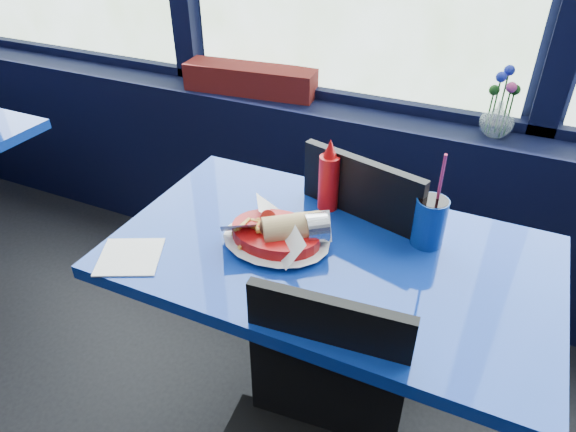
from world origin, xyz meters
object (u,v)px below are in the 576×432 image
(chair_near_back, at_px, (356,246))
(planter_box, at_px, (250,79))
(near_table, at_px, (328,300))
(flower_vase, at_px, (498,115))
(ketchup_bottle, at_px, (329,179))
(food_basket, at_px, (278,233))
(soda_cup, at_px, (430,221))

(chair_near_back, distance_m, planter_box, 0.94)
(near_table, relative_size, planter_box, 2.05)
(chair_near_back, bearing_deg, near_table, 108.48)
(chair_near_back, relative_size, flower_vase, 3.64)
(near_table, relative_size, ketchup_bottle, 5.15)
(planter_box, height_order, ketchup_bottle, ketchup_bottle)
(planter_box, relative_size, food_basket, 1.92)
(ketchup_bottle, xyz_separation_m, soda_cup, (0.32, -0.06, -0.03))
(planter_box, relative_size, soda_cup, 1.97)
(chair_near_back, height_order, planter_box, chair_near_back)
(food_basket, bearing_deg, near_table, -0.08)
(chair_near_back, relative_size, food_basket, 3.07)
(near_table, xyz_separation_m, food_basket, (-0.14, -0.03, 0.22))
(chair_near_back, relative_size, ketchup_bottle, 4.02)
(flower_vase, bearing_deg, planter_box, 179.23)
(flower_vase, bearing_deg, chair_near_back, -122.60)
(planter_box, xyz_separation_m, food_basket, (0.57, -0.90, -0.07))
(ketchup_bottle, bearing_deg, food_basket, -103.85)
(food_basket, distance_m, ketchup_bottle, 0.25)
(soda_cup, bearing_deg, chair_near_back, 145.09)
(near_table, xyz_separation_m, ketchup_bottle, (-0.09, 0.20, 0.28))
(ketchup_bottle, bearing_deg, near_table, -66.76)
(food_basket, height_order, ketchup_bottle, ketchup_bottle)
(food_basket, distance_m, soda_cup, 0.42)
(planter_box, height_order, flower_vase, flower_vase)
(planter_box, height_order, soda_cup, soda_cup)
(chair_near_back, distance_m, food_basket, 0.45)
(food_basket, bearing_deg, chair_near_back, 58.34)
(chair_near_back, distance_m, flower_vase, 0.72)
(flower_vase, xyz_separation_m, food_basket, (-0.47, -0.88, -0.09))
(flower_vase, bearing_deg, soda_cup, -97.53)
(flower_vase, height_order, ketchup_bottle, flower_vase)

